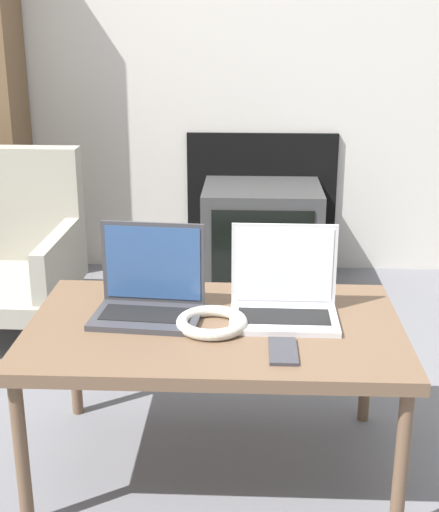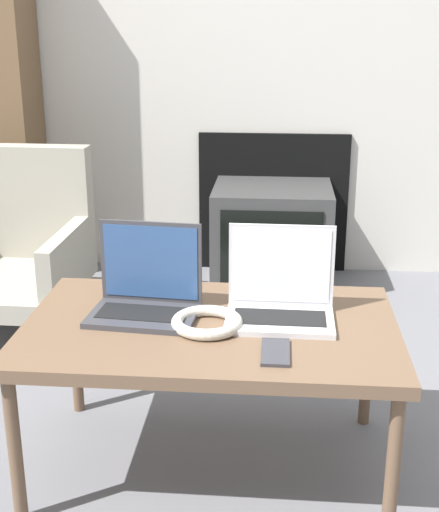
% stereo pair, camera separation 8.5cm
% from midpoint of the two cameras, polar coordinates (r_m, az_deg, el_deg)
% --- Properties ---
extents(wall_back, '(7.00, 0.08, 2.60)m').
position_cam_midpoint_polar(wall_back, '(3.61, 2.90, 18.97)').
color(wall_back, beige).
rests_on(wall_back, ground_plane).
extents(table, '(1.03, 0.64, 0.46)m').
position_cam_midpoint_polar(table, '(1.98, 0.50, -6.40)').
color(table, brown).
rests_on(table, ground_plane).
extents(laptop_left, '(0.31, 0.23, 0.25)m').
position_cam_midpoint_polar(laptop_left, '(2.02, -4.65, -2.91)').
color(laptop_left, '#38383D').
rests_on(laptop_left, table).
extents(laptop_right, '(0.30, 0.20, 0.25)m').
position_cam_midpoint_polar(laptop_right, '(1.99, 6.11, -3.24)').
color(laptop_right, silver).
rests_on(laptop_right, table).
extents(headphones, '(0.20, 0.20, 0.03)m').
position_cam_midpoint_polar(headphones, '(1.93, 0.27, -5.34)').
color(headphones, beige).
rests_on(headphones, table).
extents(phone, '(0.07, 0.15, 0.01)m').
position_cam_midpoint_polar(phone, '(1.81, 5.86, -7.67)').
color(phone, '#333338').
rests_on(phone, table).
extents(tv, '(0.56, 0.48, 0.50)m').
position_cam_midpoint_polar(tv, '(3.46, 4.90, 1.52)').
color(tv, '#383838').
rests_on(tv, ground_plane).
extents(armchair, '(0.60, 0.66, 0.73)m').
position_cam_midpoint_polar(armchair, '(3.15, -15.34, 0.86)').
color(armchair, gray).
rests_on(armchair, ground_plane).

